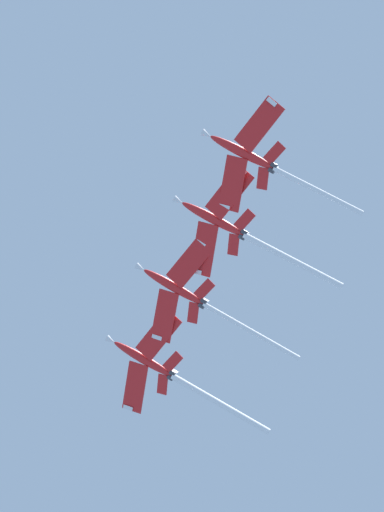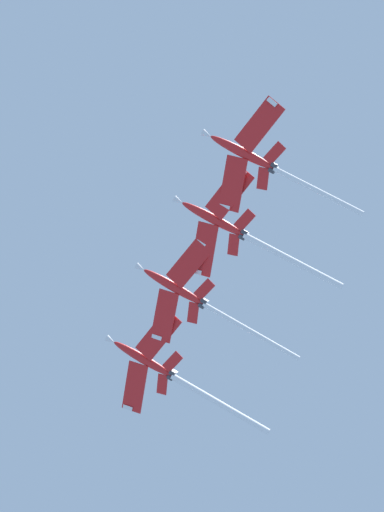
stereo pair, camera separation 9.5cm
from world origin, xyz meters
name	(u,v)px [view 1 (the left image)]	position (x,y,z in m)	size (l,w,h in m)	color
jet_far_left	(258,160)	(20.73, -15.66, 173.77)	(25.83, 19.09, 12.64)	red
jet_inner_left	(237,231)	(26.92, -5.07, 173.56)	(27.70, 19.08, 13.18)	red
jet_centre	(190,296)	(29.95, 8.47, 174.28)	(28.19, 19.18, 12.83)	red
jet_inner_right	(168,373)	(37.22, 20.79, 173.68)	(28.61, 19.11, 13.55)	red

